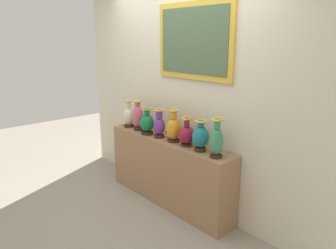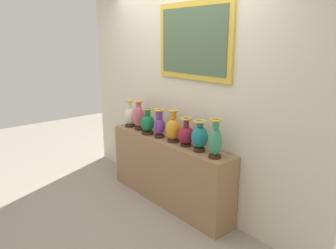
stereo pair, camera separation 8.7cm
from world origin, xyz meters
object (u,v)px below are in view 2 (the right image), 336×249
Objects in this scene: vase_ivory at (130,116)px; vase_jade at (215,141)px; vase_violet at (159,124)px; vase_amber at (173,128)px; vase_rose at (139,116)px; vase_burgundy at (186,134)px; vase_emerald at (148,123)px; vase_teal at (200,137)px.

vase_ivory is 1.52m from vase_jade.
vase_amber is at bearing 4.77° from vase_violet.
vase_ivory reaches higher than vase_violet.
vase_rose is (0.21, -0.00, 0.04)m from vase_ivory.
vase_jade reaches higher than vase_burgundy.
vase_ivory reaches higher than vase_emerald.
vase_rose is at bearing 179.34° from vase_jade.
vase_ivory is at bearing -179.42° from vase_amber.
vase_violet is at bearing 179.54° from vase_jade.
vase_teal is 0.23m from vase_jade.
vase_rose is 1.18× the size of vase_emerald.
vase_emerald is 1.02× the size of vase_burgundy.
vase_burgundy is at bearing 3.15° from vase_violet.
vase_violet is at bearing 6.15° from vase_emerald.
vase_amber reaches higher than vase_emerald.
vase_jade is (0.45, -0.03, 0.04)m from vase_burgundy.
vase_ivory is at bearing 175.73° from vase_emerald.
vase_amber reaches higher than vase_burgundy.
vase_emerald is 0.21m from vase_violet.
vase_burgundy is at bearing 1.05° from vase_rose.
vase_ivory is 0.96× the size of vase_amber.
vase_ivory is 1.07× the size of vase_teal.
vase_rose is 0.87m from vase_burgundy.
vase_rose reaches higher than vase_violet.
vase_rose is at bearing 172.44° from vase_emerald.
vase_violet is at bearing -176.85° from vase_burgundy.
vase_teal is (0.86, 0.03, 0.02)m from vase_emerald.
vase_teal is at bearing 175.52° from vase_jade.
vase_burgundy is 0.81× the size of vase_jade.
vase_amber is 0.94× the size of vase_jade.
vase_ivory is 1.11× the size of vase_burgundy.
vase_amber reaches higher than vase_ivory.
vase_amber is at bearing 178.92° from vase_teal.
vase_burgundy is 0.22m from vase_teal.
vase_amber is at bearing -178.64° from vase_burgundy.
vase_emerald is 0.86m from vase_teal.
vase_teal is at bearing 2.21° from vase_emerald.
vase_jade reaches higher than vase_ivory.
vase_teal is at bearing 0.03° from vase_ivory.
vase_burgundy is (0.43, 0.02, -0.03)m from vase_violet.
vase_amber is (0.43, 0.04, 0.02)m from vase_emerald.
vase_amber is at bearing 0.58° from vase_ivory.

